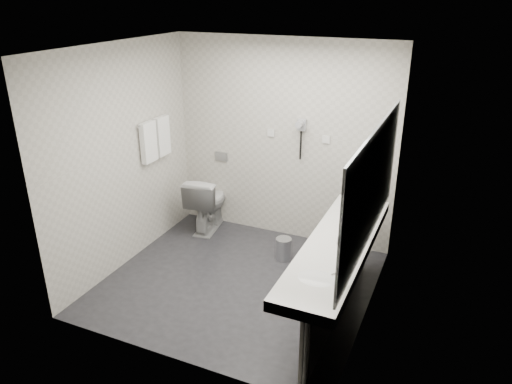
% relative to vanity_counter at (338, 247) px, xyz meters
% --- Properties ---
extents(floor, '(2.80, 2.80, 0.00)m').
position_rel_vanity_counter_xyz_m(floor, '(-1.12, 0.20, -0.80)').
color(floor, '#232327').
rests_on(floor, ground).
extents(ceiling, '(2.80, 2.80, 0.00)m').
position_rel_vanity_counter_xyz_m(ceiling, '(-1.12, 0.20, 1.70)').
color(ceiling, silver).
rests_on(ceiling, wall_back).
extents(wall_back, '(2.80, 0.00, 2.80)m').
position_rel_vanity_counter_xyz_m(wall_back, '(-1.12, 1.50, 0.45)').
color(wall_back, beige).
rests_on(wall_back, floor).
extents(wall_front, '(2.80, 0.00, 2.80)m').
position_rel_vanity_counter_xyz_m(wall_front, '(-1.12, -1.10, 0.45)').
color(wall_front, beige).
rests_on(wall_front, floor).
extents(wall_left, '(0.00, 2.60, 2.60)m').
position_rel_vanity_counter_xyz_m(wall_left, '(-2.52, 0.20, 0.45)').
color(wall_left, beige).
rests_on(wall_left, floor).
extents(wall_right, '(0.00, 2.60, 2.60)m').
position_rel_vanity_counter_xyz_m(wall_right, '(0.27, 0.20, 0.45)').
color(wall_right, beige).
rests_on(wall_right, floor).
extents(vanity_counter, '(0.55, 2.20, 0.10)m').
position_rel_vanity_counter_xyz_m(vanity_counter, '(0.00, 0.00, 0.00)').
color(vanity_counter, silver).
rests_on(vanity_counter, floor).
extents(vanity_panel, '(0.03, 2.15, 0.75)m').
position_rel_vanity_counter_xyz_m(vanity_panel, '(0.02, 0.00, -0.42)').
color(vanity_panel, gray).
rests_on(vanity_panel, floor).
extents(vanity_post_near, '(0.06, 0.06, 0.75)m').
position_rel_vanity_counter_xyz_m(vanity_post_near, '(0.05, -1.04, -0.42)').
color(vanity_post_near, silver).
rests_on(vanity_post_near, floor).
extents(vanity_post_far, '(0.06, 0.06, 0.75)m').
position_rel_vanity_counter_xyz_m(vanity_post_far, '(0.05, 1.04, -0.42)').
color(vanity_post_far, silver).
rests_on(vanity_post_far, floor).
extents(mirror, '(0.02, 2.20, 1.05)m').
position_rel_vanity_counter_xyz_m(mirror, '(0.26, 0.00, 0.65)').
color(mirror, '#B2BCC6').
rests_on(mirror, wall_right).
extents(basin_near, '(0.40, 0.31, 0.05)m').
position_rel_vanity_counter_xyz_m(basin_near, '(0.00, -0.65, 0.04)').
color(basin_near, silver).
rests_on(basin_near, vanity_counter).
extents(basin_far, '(0.40, 0.31, 0.05)m').
position_rel_vanity_counter_xyz_m(basin_far, '(0.00, 0.65, 0.04)').
color(basin_far, silver).
rests_on(basin_far, vanity_counter).
extents(faucet_near, '(0.04, 0.04, 0.15)m').
position_rel_vanity_counter_xyz_m(faucet_near, '(0.19, -0.65, 0.12)').
color(faucet_near, silver).
rests_on(faucet_near, vanity_counter).
extents(faucet_far, '(0.04, 0.04, 0.15)m').
position_rel_vanity_counter_xyz_m(faucet_far, '(0.19, 0.65, 0.12)').
color(faucet_far, silver).
rests_on(faucet_far, vanity_counter).
extents(soap_bottle_a, '(0.06, 0.06, 0.10)m').
position_rel_vanity_counter_xyz_m(soap_bottle_a, '(0.03, -0.03, 0.10)').
color(soap_bottle_a, beige).
rests_on(soap_bottle_a, vanity_counter).
extents(soap_bottle_b, '(0.10, 0.10, 0.09)m').
position_rel_vanity_counter_xyz_m(soap_bottle_b, '(0.02, 0.14, 0.09)').
color(soap_bottle_b, beige).
rests_on(soap_bottle_b, vanity_counter).
extents(soap_bottle_c, '(0.05, 0.05, 0.12)m').
position_rel_vanity_counter_xyz_m(soap_bottle_c, '(0.02, -0.04, 0.11)').
color(soap_bottle_c, beige).
rests_on(soap_bottle_c, vanity_counter).
extents(glass_left, '(0.05, 0.05, 0.10)m').
position_rel_vanity_counter_xyz_m(glass_left, '(0.20, 0.18, 0.10)').
color(glass_left, silver).
rests_on(glass_left, vanity_counter).
extents(glass_right, '(0.07, 0.07, 0.11)m').
position_rel_vanity_counter_xyz_m(glass_right, '(0.16, 0.29, 0.11)').
color(glass_right, silver).
rests_on(glass_right, vanity_counter).
extents(toilet, '(0.53, 0.80, 0.76)m').
position_rel_vanity_counter_xyz_m(toilet, '(-2.07, 1.23, -0.42)').
color(toilet, silver).
rests_on(toilet, floor).
extents(flush_plate, '(0.18, 0.02, 0.12)m').
position_rel_vanity_counter_xyz_m(flush_plate, '(-1.98, 1.49, 0.15)').
color(flush_plate, '#B2B5BA').
rests_on(flush_plate, wall_back).
extents(pedal_bin, '(0.24, 0.24, 0.26)m').
position_rel_vanity_counter_xyz_m(pedal_bin, '(-0.85, 0.87, -0.67)').
color(pedal_bin, '#B2B5BA').
rests_on(pedal_bin, floor).
extents(bin_lid, '(0.19, 0.19, 0.02)m').
position_rel_vanity_counter_xyz_m(bin_lid, '(-0.85, 0.87, -0.53)').
color(bin_lid, '#B2B5BA').
rests_on(bin_lid, pedal_bin).
extents(towel_rail, '(0.02, 0.62, 0.02)m').
position_rel_vanity_counter_xyz_m(towel_rail, '(-2.47, 0.75, 0.75)').
color(towel_rail, silver).
rests_on(towel_rail, wall_left).
extents(towel_near, '(0.07, 0.24, 0.48)m').
position_rel_vanity_counter_xyz_m(towel_near, '(-2.46, 0.61, 0.53)').
color(towel_near, white).
rests_on(towel_near, towel_rail).
extents(towel_far, '(0.07, 0.24, 0.48)m').
position_rel_vanity_counter_xyz_m(towel_far, '(-2.46, 0.89, 0.53)').
color(towel_far, white).
rests_on(towel_far, towel_rail).
extents(dryer_cradle, '(0.10, 0.04, 0.14)m').
position_rel_vanity_counter_xyz_m(dryer_cradle, '(-0.88, 1.47, 0.70)').
color(dryer_cradle, '#99999F').
rests_on(dryer_cradle, wall_back).
extents(dryer_barrel, '(0.08, 0.14, 0.08)m').
position_rel_vanity_counter_xyz_m(dryer_barrel, '(-0.88, 1.40, 0.73)').
color(dryer_barrel, '#99999F').
rests_on(dryer_barrel, dryer_cradle).
extents(dryer_cord, '(0.02, 0.02, 0.35)m').
position_rel_vanity_counter_xyz_m(dryer_cord, '(-0.88, 1.46, 0.45)').
color(dryer_cord, black).
rests_on(dryer_cord, dryer_cradle).
extents(switch_plate_a, '(0.09, 0.02, 0.09)m').
position_rel_vanity_counter_xyz_m(switch_plate_a, '(-1.27, 1.49, 0.55)').
color(switch_plate_a, silver).
rests_on(switch_plate_a, wall_back).
extents(switch_plate_b, '(0.09, 0.02, 0.09)m').
position_rel_vanity_counter_xyz_m(switch_plate_b, '(-0.57, 1.49, 0.55)').
color(switch_plate_b, silver).
rests_on(switch_plate_b, wall_back).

